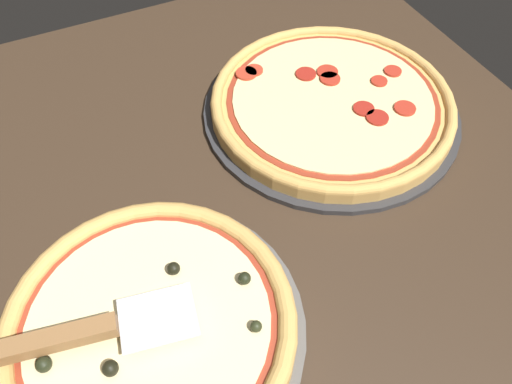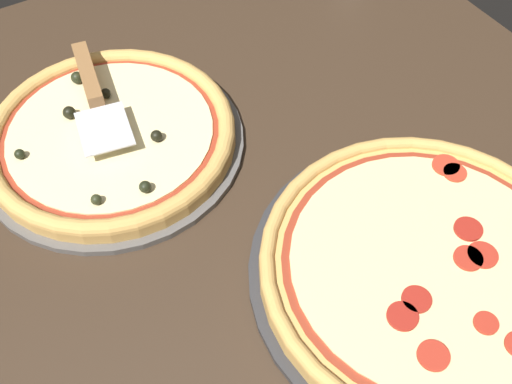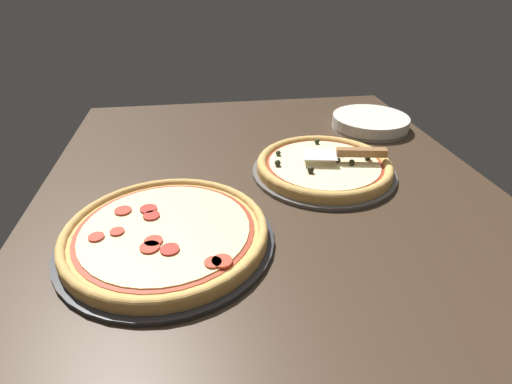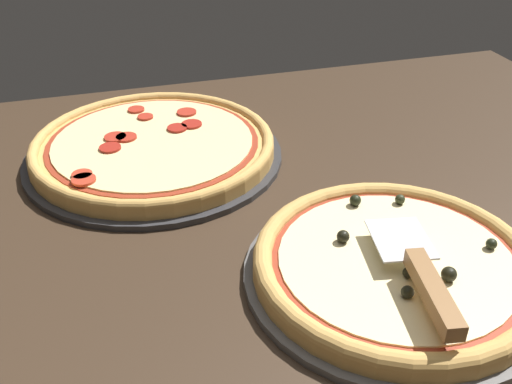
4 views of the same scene
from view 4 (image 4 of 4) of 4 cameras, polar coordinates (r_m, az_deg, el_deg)
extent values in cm
cube|color=#38281C|center=(88.50, 6.96, -3.14)|extent=(132.91, 113.01, 3.60)
cylinder|color=#565451|center=(77.15, 12.98, -7.72)|extent=(37.52, 37.52, 1.00)
cylinder|color=tan|center=(76.31, 13.10, -6.93)|extent=(35.27, 35.27, 1.73)
torus|color=tan|center=(75.78, 13.18, -6.42)|extent=(35.27, 35.27, 2.40)
cylinder|color=maroon|center=(75.74, 13.18, -6.37)|extent=(30.66, 30.66, 0.15)
cylinder|color=beige|center=(75.66, 13.20, -6.30)|extent=(28.92, 28.92, 0.40)
sphere|color=black|center=(73.30, 17.91, -7.46)|extent=(1.83, 1.83, 1.83)
sphere|color=black|center=(70.00, 14.52, -9.15)|extent=(1.49, 1.49, 1.49)
sphere|color=black|center=(72.61, 14.31, -7.45)|extent=(1.36, 1.36, 1.36)
sphere|color=#282D19|center=(85.61, 13.56, -0.67)|extent=(1.41, 1.41, 1.41)
sphere|color=black|center=(67.69, 18.20, -11.35)|extent=(1.82, 1.82, 1.82)
sphere|color=black|center=(80.31, 21.51, -4.61)|extent=(1.40, 1.40, 1.40)
sphere|color=black|center=(83.96, 9.44, -0.78)|extent=(1.61, 1.61, 1.61)
sphere|color=black|center=(76.59, 8.29, -4.21)|extent=(1.64, 1.64, 1.64)
cylinder|color=#2D2D30|center=(102.61, -9.65, 3.42)|extent=(42.99, 42.99, 1.00)
cylinder|color=tan|center=(101.91, -9.72, 4.17)|extent=(40.41, 40.41, 2.04)
torus|color=tan|center=(101.45, -9.78, 4.68)|extent=(40.41, 40.41, 1.86)
cylinder|color=maroon|center=(101.41, -9.78, 4.72)|extent=(35.13, 35.13, 0.15)
cylinder|color=beige|center=(101.36, -9.79, 4.78)|extent=(33.14, 33.14, 0.40)
cylinder|color=#AD2D1E|center=(103.09, -13.26, 5.11)|extent=(3.66, 3.66, 0.40)
cylinder|color=#AD2D1E|center=(110.16, -6.63, 7.56)|extent=(3.52, 3.52, 0.40)
cylinder|color=#AD2D1E|center=(102.67, -12.25, 5.12)|extent=(3.47, 3.47, 0.40)
cylinder|color=#AD2D1E|center=(109.43, -10.49, 7.05)|extent=(2.77, 2.77, 0.40)
cylinder|color=maroon|center=(104.36, -7.52, 6.05)|extent=(3.42, 3.42, 0.40)
cylinder|color=#B73823|center=(91.76, -16.10, 1.14)|extent=(3.63, 3.63, 0.40)
cylinder|color=#B73823|center=(93.14, -16.24, 1.60)|extent=(3.09, 3.09, 0.40)
cylinder|color=maroon|center=(99.81, -13.73, 4.11)|extent=(3.53, 3.53, 0.40)
cylinder|color=#AD2D1E|center=(112.66, -11.34, 7.70)|extent=(3.00, 3.00, 0.40)
cylinder|color=maroon|center=(105.47, -6.15, 6.44)|extent=(3.57, 3.57, 0.40)
cube|color=silver|center=(75.58, 13.60, -4.37)|extent=(8.25, 9.75, 0.24)
cube|color=olive|center=(67.30, 16.51, -9.11)|extent=(4.45, 13.02, 2.00)
camera|label=1|loc=(0.80, 40.03, 33.02)|focal=35.00mm
camera|label=2|loc=(1.21, 7.25, 39.12)|focal=42.00mm
camera|label=3|loc=(1.00, -56.00, 19.62)|focal=28.00mm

